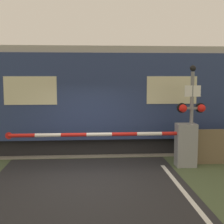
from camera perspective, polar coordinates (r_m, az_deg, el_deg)
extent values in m
plane|color=#475638|center=(8.63, -4.37, -12.04)|extent=(80.00, 80.00, 0.00)
cube|color=gray|center=(12.19, -4.30, -6.36)|extent=(36.00, 3.20, 0.03)
cube|color=#595451|center=(11.48, -4.31, -6.86)|extent=(36.00, 0.08, 0.10)
cube|color=#595451|center=(12.88, -4.30, -5.36)|extent=(36.00, 0.08, 0.10)
cube|color=black|center=(12.45, 8.90, -4.82)|extent=(15.77, 2.54, 0.60)
cube|color=navy|center=(12.22, 9.05, 3.28)|extent=(17.14, 2.99, 2.91)
cube|color=#ADA89E|center=(12.23, 9.19, 10.68)|extent=(16.80, 2.75, 0.24)
cube|color=beige|center=(10.75, 10.89, 3.95)|extent=(1.71, 0.02, 0.93)
cube|color=beige|center=(10.56, -14.71, 3.81)|extent=(1.71, 0.02, 0.93)
cube|color=gray|center=(9.81, 13.34, -5.89)|extent=(0.60, 0.44, 1.32)
cylinder|color=gray|center=(9.74, 13.40, -3.81)|extent=(0.16, 0.16, 0.18)
cylinder|color=red|center=(9.64, 11.26, -3.87)|extent=(0.75, 0.11, 0.11)
cylinder|color=white|center=(9.47, 6.84, -3.98)|extent=(0.75, 0.11, 0.11)
cylinder|color=red|center=(9.35, 2.28, -4.07)|extent=(0.75, 0.11, 0.11)
cylinder|color=white|center=(9.30, -2.35, -4.13)|extent=(0.75, 0.11, 0.11)
cylinder|color=red|center=(9.31, -7.01, -4.16)|extent=(0.75, 0.11, 0.11)
cylinder|color=white|center=(9.38, -11.63, -4.17)|extent=(0.75, 0.11, 0.11)
cylinder|color=red|center=(9.51, -16.16, -4.15)|extent=(0.75, 0.11, 0.11)
cylinder|color=red|center=(9.59, -18.36, -4.14)|extent=(0.20, 0.02, 0.20)
cylinder|color=gray|center=(9.76, 14.31, -1.32)|extent=(0.11, 0.11, 2.88)
cube|color=gray|center=(9.72, 14.37, 0.69)|extent=(0.69, 0.07, 0.07)
sphere|color=red|center=(9.59, 12.85, 0.65)|extent=(0.24, 0.24, 0.24)
sphere|color=red|center=(9.77, 16.05, 0.67)|extent=(0.24, 0.24, 0.24)
cylinder|color=black|center=(9.69, 12.66, 0.72)|extent=(0.30, 0.06, 0.30)
cylinder|color=black|center=(9.87, 15.83, 0.74)|extent=(0.30, 0.06, 0.30)
cube|color=white|center=(9.65, 14.54, 3.73)|extent=(0.49, 0.02, 0.34)
sphere|color=black|center=(9.67, 14.58, 7.75)|extent=(0.18, 0.18, 0.18)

